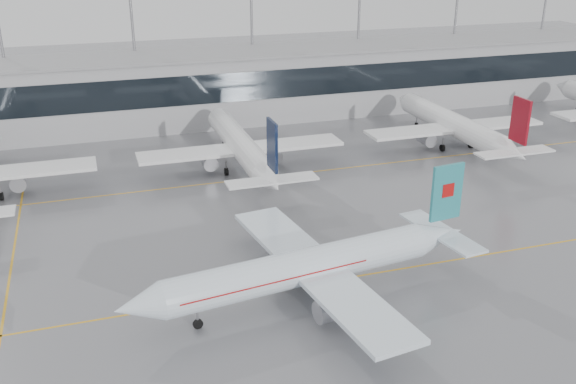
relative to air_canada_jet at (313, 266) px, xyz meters
name	(u,v)px	position (x,y,z in m)	size (l,w,h in m)	color
ground	(325,282)	(2.30, 2.60, -3.54)	(320.00, 320.00, 0.00)	slate
taxi_line_main	(325,282)	(2.30, 2.60, -3.54)	(120.00, 0.25, 0.01)	gold
taxi_line_north	(249,179)	(2.30, 32.60, -3.54)	(120.00, 0.25, 0.01)	gold
taxi_line_cross	(13,258)	(-27.70, 17.60, -3.54)	(0.25, 60.00, 0.01)	gold
terminal	(203,88)	(2.30, 64.60, 2.46)	(180.00, 15.00, 12.00)	#A1A1A5
terminal_glass	(211,89)	(2.30, 57.05, 3.96)	(180.00, 0.20, 5.00)	black
terminal_roof	(201,54)	(2.30, 64.60, 8.66)	(182.00, 16.00, 0.40)	gray
light_masts	(195,42)	(2.30, 70.60, 9.80)	(156.40, 1.00, 22.60)	gray
air_canada_jet	(313,266)	(0.00, 0.00, 0.00)	(35.87, 28.72, 11.19)	white
parked_jet_c	(241,146)	(2.30, 36.29, 0.17)	(29.64, 36.96, 11.72)	white
parked_jet_d	(455,125)	(37.30, 36.29, 0.17)	(29.64, 36.96, 11.72)	white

